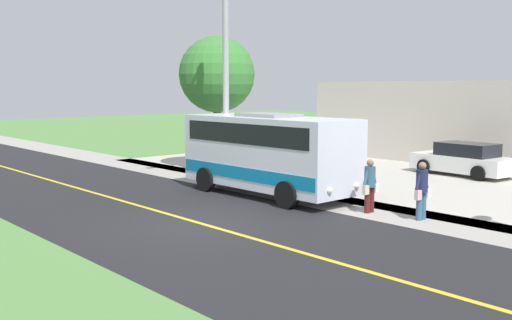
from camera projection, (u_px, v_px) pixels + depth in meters
name	position (u px, v px, depth m)	size (l,w,h in m)	color
ground_plane	(200.00, 223.00, 16.71)	(120.00, 120.00, 0.00)	#548442
road_surface	(200.00, 223.00, 16.71)	(8.00, 100.00, 0.01)	black
sidewalk	(322.00, 200.00, 20.16)	(2.40, 100.00, 0.01)	#9E9991
parking_lot_surface	(504.00, 187.00, 22.71)	(14.00, 36.00, 0.01)	#B2ADA3
road_centre_line	(200.00, 223.00, 16.71)	(0.16, 100.00, 0.00)	gold
shuttle_bus_front	(268.00, 150.00, 20.93)	(2.66, 7.02, 2.95)	silver
pedestrian_with_bags	(422.00, 189.00, 17.06)	(0.72, 0.34, 1.71)	#335972
pedestrian_waiting	(370.00, 184.00, 18.06)	(0.72, 0.34, 1.67)	#4C1919
street_light_pole	(223.00, 63.00, 23.02)	(1.97, 0.24, 8.81)	#9E9EA3
parked_car_near	(464.00, 160.00, 25.81)	(2.30, 4.54, 1.45)	white
tree_curbside	(217.00, 75.00, 27.42)	(3.56, 3.56, 6.25)	#4C3826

